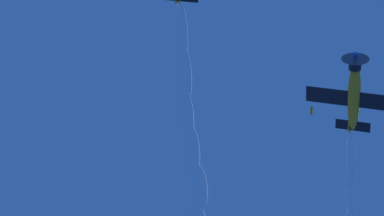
% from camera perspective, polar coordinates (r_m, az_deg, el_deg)
% --- Properties ---
extents(airplane_left_wingman, '(8.91, 8.45, 3.75)m').
position_cam_1_polar(airplane_left_wingman, '(76.95, 11.40, 0.99)').
color(airplane_left_wingman, orange).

